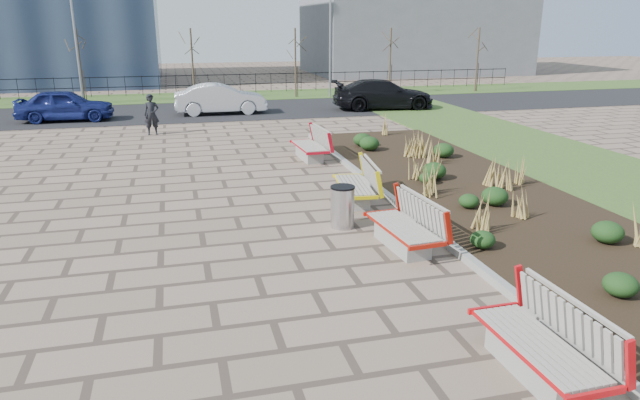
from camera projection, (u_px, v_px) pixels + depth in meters
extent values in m
plane|color=#7E6757|center=(273.00, 321.00, 8.58)|extent=(120.00, 120.00, 0.00)
cube|color=black|center=(479.00, 196.00, 14.67)|extent=(4.50, 18.00, 0.10)
cube|color=gray|center=(395.00, 201.00, 14.11)|extent=(0.16, 18.00, 0.15)
cube|color=#33511E|center=(633.00, 184.00, 15.81)|extent=(5.00, 38.00, 0.04)
cube|color=#33511E|center=(194.00, 97.00, 34.48)|extent=(80.00, 5.00, 0.04)
cube|color=black|center=(199.00, 111.00, 28.93)|extent=(80.00, 7.00, 0.02)
cylinder|color=#B2B2B7|center=(342.00, 207.00, 12.43)|extent=(0.52, 0.52, 0.91)
imported|color=black|center=(152.00, 114.00, 22.73)|extent=(0.61, 0.42, 1.63)
imported|color=navy|center=(65.00, 105.00, 25.91)|extent=(4.24, 1.82, 1.43)
imported|color=#B2B4BB|center=(221.00, 99.00, 27.94)|extent=(4.45, 1.60, 1.46)
imported|color=black|center=(383.00, 94.00, 29.51)|extent=(5.40, 2.62, 1.51)
cube|color=slate|center=(413.00, 15.00, 50.69)|extent=(18.00, 12.00, 10.00)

